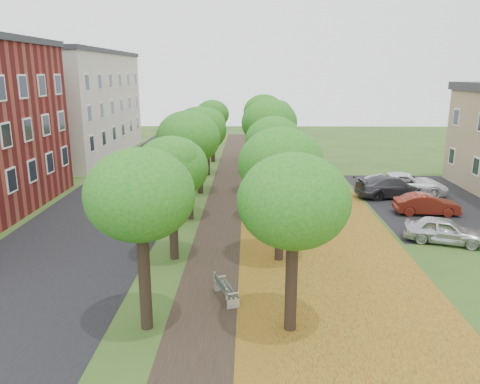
{
  "coord_description": "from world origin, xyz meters",
  "views": [
    {
      "loc": [
        1.18,
        -14.04,
        8.35
      ],
      "look_at": [
        0.77,
        8.62,
        2.5
      ],
      "focal_mm": 35.0,
      "sensor_mm": 36.0,
      "label": 1
    }
  ],
  "objects_px": {
    "car_red": "(427,204)",
    "car_grey": "(392,187)",
    "car_white": "(406,184)",
    "car_silver": "(444,230)",
    "bench": "(225,289)"
  },
  "relations": [
    {
      "from": "car_silver",
      "to": "car_white",
      "type": "distance_m",
      "value": 9.54
    },
    {
      "from": "car_grey",
      "to": "car_red",
      "type": "bearing_deg",
      "value": -177.73
    },
    {
      "from": "car_grey",
      "to": "car_white",
      "type": "xyz_separation_m",
      "value": [
        1.15,
        0.61,
        0.04
      ]
    },
    {
      "from": "car_red",
      "to": "car_grey",
      "type": "xyz_separation_m",
      "value": [
        -0.91,
        4.01,
        0.11
      ]
    },
    {
      "from": "car_silver",
      "to": "car_red",
      "type": "height_order",
      "value": "car_silver"
    },
    {
      "from": "car_grey",
      "to": "car_white",
      "type": "distance_m",
      "value": 1.31
    },
    {
      "from": "car_silver",
      "to": "bench",
      "type": "bearing_deg",
      "value": 140.18
    },
    {
      "from": "car_red",
      "to": "car_grey",
      "type": "bearing_deg",
      "value": 15.85
    },
    {
      "from": "bench",
      "to": "car_silver",
      "type": "distance_m",
      "value": 12.37
    },
    {
      "from": "bench",
      "to": "car_white",
      "type": "distance_m",
      "value": 19.67
    },
    {
      "from": "bench",
      "to": "car_grey",
      "type": "relative_size",
      "value": 0.35
    },
    {
      "from": "bench",
      "to": "car_red",
      "type": "distance_m",
      "value": 16.04
    },
    {
      "from": "bench",
      "to": "car_white",
      "type": "relative_size",
      "value": 0.31
    },
    {
      "from": "car_silver",
      "to": "car_grey",
      "type": "relative_size",
      "value": 0.76
    },
    {
      "from": "car_silver",
      "to": "car_red",
      "type": "bearing_deg",
      "value": 9.18
    }
  ]
}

